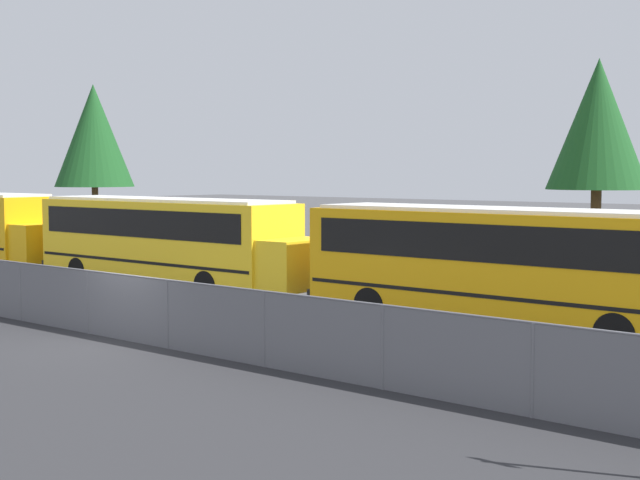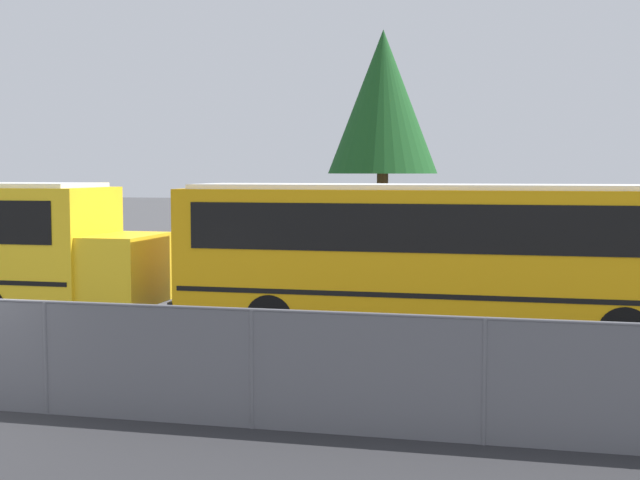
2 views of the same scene
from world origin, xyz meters
TOP-DOWN VIEW (x-y plane):
  - ground_plane at (0.00, 0.00)m, footprint 200.00×200.00m
  - fence at (-0.00, -0.00)m, footprint 65.53×0.07m
  - school_bus_1 at (-6.54, 7.04)m, footprint 12.58×2.55m
  - school_bus_2 at (6.88, 7.08)m, footprint 12.58×2.55m
  - tree_0 at (-33.57, 23.83)m, footprint 5.41×5.41m
  - tree_1 at (2.64, 22.75)m, footprint 4.23×4.23m

SIDE VIEW (x-z plane):
  - ground_plane at x=0.00m, z-range 0.00..0.00m
  - fence at x=0.00m, z-range 0.02..1.68m
  - school_bus_1 at x=-6.54m, z-range 0.31..3.55m
  - school_bus_2 at x=6.88m, z-range 0.31..3.55m
  - tree_1 at x=2.64m, z-range 1.69..10.63m
  - tree_0 at x=-33.57m, z-range 1.56..11.73m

